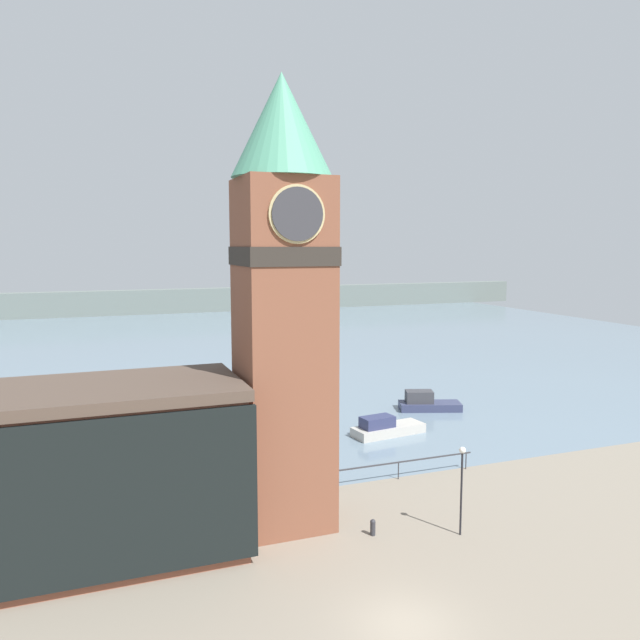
{
  "coord_description": "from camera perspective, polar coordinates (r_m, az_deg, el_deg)",
  "views": [
    {
      "loc": [
        -10.69,
        -19.21,
        14.1
      ],
      "look_at": [
        -0.55,
        7.47,
        10.68
      ],
      "focal_mm": 35.0,
      "sensor_mm": 36.0,
      "label": 1
    }
  ],
  "objects": [
    {
      "name": "ground_plane",
      "position": [
        26.12,
        7.75,
        -25.9
      ],
      "size": [
        160.0,
        160.0,
        0.0
      ],
      "primitive_type": "plane",
      "color": "gray"
    },
    {
      "name": "pier_building",
      "position": [
        30.46,
        -19.4,
        -12.98
      ],
      "size": [
        12.71,
        6.86,
        7.91
      ],
      "color": "brown",
      "rests_on": "ground_plane"
    },
    {
      "name": "pier_railing",
      "position": [
        39.0,
        7.19,
        -12.92
      ],
      "size": [
        10.22,
        0.08,
        1.09
      ],
      "color": "#333338",
      "rests_on": "ground_plane"
    },
    {
      "name": "clock_tower",
      "position": [
        30.65,
        -3.39,
        2.52
      ],
      "size": [
        4.9,
        4.9,
        22.24
      ],
      "color": "brown",
      "rests_on": "ground_plane"
    },
    {
      "name": "water",
      "position": [
        94.26,
        -14.08,
        -1.97
      ],
      "size": [
        160.0,
        120.0,
        0.0
      ],
      "color": "slate",
      "rests_on": "ground_plane"
    },
    {
      "name": "far_shoreline",
      "position": [
        133.52,
        -16.15,
        1.59
      ],
      "size": [
        180.0,
        3.0,
        5.0
      ],
      "color": "slate",
      "rests_on": "water"
    },
    {
      "name": "lamp_post",
      "position": [
        31.87,
        12.84,
        -13.62
      ],
      "size": [
        0.32,
        0.32,
        4.44
      ],
      "color": "black",
      "rests_on": "ground_plane"
    },
    {
      "name": "boat_far",
      "position": [
        54.89,
        9.71,
        -7.49
      ],
      "size": [
        5.6,
        3.65,
        1.69
      ],
      "rotation": [
        0.0,
        0.0,
        -0.34
      ],
      "color": "#333856",
      "rests_on": "water"
    },
    {
      "name": "boat_near",
      "position": [
        47.49,
        6.01,
        -9.78
      ],
      "size": [
        5.8,
        2.67,
        1.51
      ],
      "rotation": [
        0.0,
        0.0,
        0.14
      ],
      "color": "#B7B2A8",
      "rests_on": "water"
    },
    {
      "name": "mooring_bollard_near",
      "position": [
        32.18,
        4.85,
        -18.3
      ],
      "size": [
        0.27,
        0.27,
        0.81
      ],
      "color": "#2D2D33",
      "rests_on": "ground_plane"
    }
  ]
}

